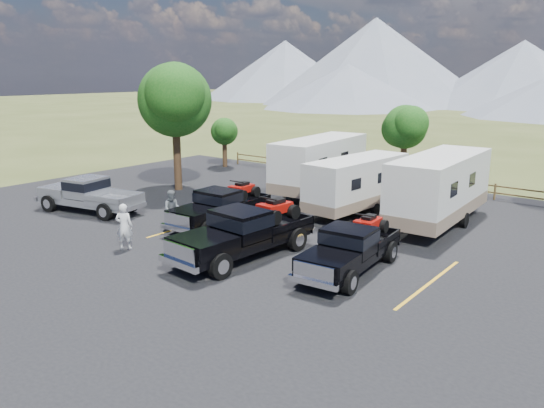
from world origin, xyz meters
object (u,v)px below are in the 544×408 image
Objects in this scene: rig_left at (222,206)px; trailer_right at (440,189)px; tree_big_nw at (175,100)px; rig_right at (351,247)px; person_a at (124,226)px; trailer_left at (320,165)px; trailer_center at (357,184)px; person_b at (173,209)px; rig_center at (245,231)px; pickup_silver at (89,194)px.

trailer_right is (8.16, 6.49, 0.82)m from rig_left.
tree_big_nw is 17.38m from rig_right.
person_a is at bearing -162.47° from rig_right.
trailer_right is at bearing 83.69° from rig_right.
rig_right is at bearing -56.13° from trailer_left.
person_b is at bearing -119.03° from trailer_center.
tree_big_nw is 0.94× the size of trailer_center.
rig_right is 9.41m from person_b.
trailer_center is at bearing 54.74° from rig_left.
trailer_left is at bearing 87.91° from rig_left.
person_a is at bearing -97.12° from trailer_left.
trailer_left reaches higher than person_a.
tree_big_nw reaches higher than person_b.
rig_right is 3.19× the size of person_b.
tree_big_nw is at bearing -174.22° from trailer_right.
trailer_center is (-4.08, 7.61, 0.59)m from rig_right.
rig_center is at bearing -117.37° from trailer_right.
rig_left is at bearing -132.71° from person_a.
rig_right is 13.03m from trailer_left.
rig_left is 4.73m from rig_center.
trailer_right is at bearing -19.56° from trailer_left.
trailer_right reaches higher than pickup_silver.
pickup_silver is at bearing 138.30° from person_b.
person_a is 1.06× the size of person_b.
rig_center is 8.85m from trailer_center.
tree_big_nw is 9.96m from rig_left.
trailer_right is at bearing 9.58° from trailer_center.
tree_big_nw is 4.02× the size of person_a.
trailer_center is 14.07m from pickup_silver.
rig_center is 1.06× the size of pickup_silver.
trailer_center is at bearing -147.07° from person_a.
tree_big_nw is 1.33× the size of rig_right.
person_b is (-9.59, -8.31, -0.86)m from trailer_right.
trailer_left is 10.64m from person_b.
person_b is at bearing -141.48° from trailer_right.
trailer_right reaches higher than rig_center.
rig_right is 0.60× the size of trailer_left.
trailer_center is at bearing -177.60° from trailer_right.
person_a is 3.34m from person_b.
person_b is at bearing -112.48° from person_a.
rig_left is 3.09× the size of person_a.
person_b is (-0.71, 3.27, -0.05)m from person_a.
pickup_silver is at bearing -152.13° from trailer_right.
person_b is (-5.31, 0.89, -0.14)m from rig_center.
trailer_right is at bearing -7.32° from person_b.
person_a reaches higher than pickup_silver.
rig_right reaches higher than pickup_silver.
pickup_silver is at bearing -176.81° from rig_center.
trailer_left is (-0.11, 8.70, 0.81)m from rig_left.
rig_center is 5.38m from person_b.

